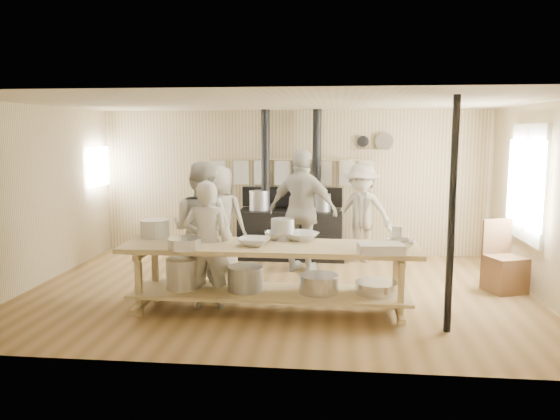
{
  "coord_description": "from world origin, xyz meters",
  "views": [
    {
      "loc": [
        0.81,
        -7.35,
        2.2
      ],
      "look_at": [
        0.01,
        0.2,
        1.12
      ],
      "focal_mm": 35.0,
      "sensor_mm": 36.0,
      "label": 1
    }
  ],
  "objects": [
    {
      "name": "cook_left",
      "position": [
        -0.98,
        -0.34,
        0.91
      ],
      "size": [
        1.04,
        0.91,
        1.82
      ],
      "primitive_type": "imported",
      "rotation": [
        0.0,
        0.0,
        2.86
      ],
      "color": "#B8B4A3",
      "rests_on": "ground"
    },
    {
      "name": "cook_far_left",
      "position": [
        -0.8,
        -0.79,
        0.81
      ],
      "size": [
        0.62,
        0.44,
        1.62
      ],
      "primitive_type": "imported",
      "rotation": [
        0.0,
        0.0,
        3.23
      ],
      "color": "#B8B4A3",
      "rests_on": "ground"
    },
    {
      "name": "prep_table",
      "position": [
        -0.01,
        -0.9,
        0.52
      ],
      "size": [
        3.6,
        0.9,
        0.85
      ],
      "color": "tan",
      "rests_on": "ground"
    },
    {
      "name": "stove",
      "position": [
        -0.01,
        2.12,
        0.52
      ],
      "size": [
        1.9,
        0.75,
        2.6
      ],
      "color": "black",
      "rests_on": "ground"
    },
    {
      "name": "room_shell",
      "position": [
        0.0,
        0.0,
        1.62
      ],
      "size": [
        7.0,
        7.0,
        7.0
      ],
      "color": "tan",
      "rests_on": "ground"
    },
    {
      "name": "window_right",
      "position": [
        3.47,
        0.6,
        1.5
      ],
      "size": [
        0.09,
        1.5,
        1.65
      ],
      "color": "beige",
      "rests_on": "ground"
    },
    {
      "name": "bucket_galv",
      "position": [
        0.13,
        -0.57,
        0.99
      ],
      "size": [
        0.32,
        0.32,
        0.27
      ],
      "primitive_type": "cylinder",
      "rotation": [
        0.0,
        0.0,
        0.1
      ],
      "color": "gray",
      "rests_on": "prep_table"
    },
    {
      "name": "cook_by_window",
      "position": [
        1.23,
        1.95,
        0.84
      ],
      "size": [
        1.24,
        0.96,
        1.69
      ],
      "primitive_type": "imported",
      "rotation": [
        0.0,
        0.0,
        -0.35
      ],
      "color": "#B8B4A3",
      "rests_on": "ground"
    },
    {
      "name": "mixing_bowl_large",
      "position": [
        -0.96,
        -1.23,
        0.91
      ],
      "size": [
        0.52,
        0.52,
        0.13
      ],
      "primitive_type": "cylinder",
      "rotation": [
        0.0,
        0.0,
        -0.39
      ],
      "color": "silver",
      "rests_on": "prep_table"
    },
    {
      "name": "cook_right",
      "position": [
        0.27,
        1.14,
        0.98
      ],
      "size": [
        1.24,
        0.84,
        1.95
      ],
      "primitive_type": "imported",
      "rotation": [
        0.0,
        0.0,
        2.79
      ],
      "color": "#B8B4A3",
      "rests_on": "ground"
    },
    {
      "name": "cook_center",
      "position": [
        -1.04,
        1.08,
        0.84
      ],
      "size": [
        0.9,
        0.66,
        1.68
      ],
      "primitive_type": "imported",
      "rotation": [
        0.0,
        0.0,
        2.98
      ],
      "color": "#B8B4A3",
      "rests_on": "ground"
    },
    {
      "name": "deep_bowl_enamel",
      "position": [
        -1.55,
        -0.57,
        0.96
      ],
      "size": [
        0.4,
        0.4,
        0.23
      ],
      "primitive_type": "cylinder",
      "rotation": [
        0.0,
        0.0,
        0.1
      ],
      "color": "silver",
      "rests_on": "prep_table"
    },
    {
      "name": "bowl_steel_b",
      "position": [
        1.55,
        -0.96,
        0.9
      ],
      "size": [
        0.42,
        0.42,
        0.1
      ],
      "primitive_type": "imported",
      "rotation": [
        0.0,
        0.0,
        3.46
      ],
      "color": "silver",
      "rests_on": "prep_table"
    },
    {
      "name": "bowl_steel_a",
      "position": [
        0.06,
        -0.57,
        0.9
      ],
      "size": [
        0.46,
        0.46,
        0.11
      ],
      "primitive_type": "imported",
      "rotation": [
        0.0,
        0.0,
        0.49
      ],
      "color": "silver",
      "rests_on": "prep_table"
    },
    {
      "name": "towel_rail",
      "position": [
        -0.0,
        2.4,
        1.55
      ],
      "size": [
        3.0,
        0.04,
        0.47
      ],
      "color": "tan",
      "rests_on": "ground"
    },
    {
      "name": "pitcher",
      "position": [
        1.55,
        -0.67,
        0.96
      ],
      "size": [
        0.17,
        0.17,
        0.22
      ],
      "primitive_type": "cylinder",
      "rotation": [
        0.0,
        0.0,
        -0.22
      ],
      "color": "silver",
      "rests_on": "prep_table"
    },
    {
      "name": "back_wall_shelf",
      "position": [
        1.46,
        2.43,
        2.0
      ],
      "size": [
        0.63,
        0.14,
        0.32
      ],
      "color": "tan",
      "rests_on": "ground"
    },
    {
      "name": "chair",
      "position": [
        3.14,
        0.34,
        0.29
      ],
      "size": [
        0.6,
        0.6,
        1.0
      ],
      "rotation": [
        0.0,
        0.0,
        0.38
      ],
      "color": "#4F341F",
      "rests_on": "ground"
    },
    {
      "name": "roasting_pan",
      "position": [
        1.31,
        -1.23,
        0.91
      ],
      "size": [
        0.53,
        0.39,
        0.11
      ],
      "primitive_type": "cube",
      "rotation": [
        0.0,
        0.0,
        0.12
      ],
      "color": "#B2B2B7",
      "rests_on": "prep_table"
    },
    {
      "name": "bowl_white_a",
      "position": [
        -0.18,
        -0.96,
        0.9
      ],
      "size": [
        0.41,
        0.41,
        0.09
      ],
      "primitive_type": "imported",
      "rotation": [
        0.0,
        0.0,
        -0.09
      ],
      "color": "silver",
      "rests_on": "prep_table"
    },
    {
      "name": "left_opening",
      "position": [
        -3.45,
        2.0,
        1.6
      ],
      "size": [
        0.0,
        0.9,
        0.9
      ],
      "color": "white",
      "rests_on": "ground"
    },
    {
      "name": "support_post",
      "position": [
        2.05,
        -1.35,
        1.3
      ],
      "size": [
        0.08,
        0.08,
        2.6
      ],
      "primitive_type": "cylinder",
      "color": "black",
      "rests_on": "ground"
    },
    {
      "name": "ground",
      "position": [
        0.0,
        0.0,
        0.0
      ],
      "size": [
        7.0,
        7.0,
        0.0
      ],
      "primitive_type": "plane",
      "color": "brown",
      "rests_on": "ground"
    },
    {
      "name": "bowl_white_b",
      "position": [
        0.35,
        -0.57,
        0.9
      ],
      "size": [
        0.59,
        0.59,
        0.1
      ],
      "primitive_type": "imported",
      "rotation": [
        0.0,
        0.0,
        2.42
      ],
      "color": "silver",
      "rests_on": "prep_table"
    }
  ]
}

